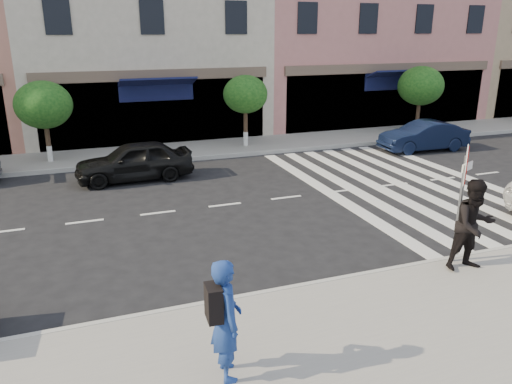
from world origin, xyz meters
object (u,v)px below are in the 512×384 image
(stop_sign, at_px, (464,178))
(photographer, at_px, (226,319))
(car_far_mid, at_px, (134,161))
(walker, at_px, (474,225))
(car_far_right, at_px, (424,136))

(stop_sign, xyz_separation_m, photographer, (-5.78, -1.92, -0.97))
(car_far_mid, bearing_deg, walker, 28.93)
(car_far_mid, xyz_separation_m, car_far_right, (12.27, 0.23, -0.05))
(photographer, height_order, car_far_mid, photographer)
(stop_sign, height_order, photographer, stop_sign)
(photographer, bearing_deg, car_far_right, -43.68)
(photographer, xyz_separation_m, car_far_right, (12.33, 11.42, -0.45))
(stop_sign, bearing_deg, walker, -107.86)
(car_far_right, bearing_deg, car_far_mid, -86.28)
(stop_sign, height_order, car_far_right, stop_sign)
(walker, xyz_separation_m, car_far_right, (6.50, 9.90, -0.51))
(stop_sign, relative_size, car_far_mid, 0.66)
(walker, distance_m, car_far_right, 11.85)
(walker, height_order, car_far_right, walker)
(stop_sign, height_order, car_far_mid, stop_sign)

